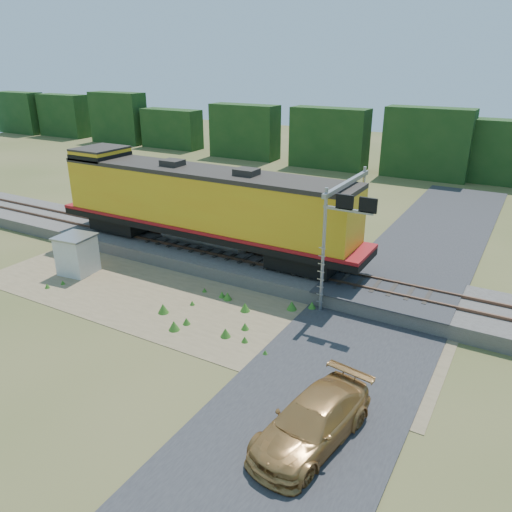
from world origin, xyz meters
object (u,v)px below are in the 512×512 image
Objects in this scene: shed at (77,254)px; car at (312,422)px; signal_gantry at (347,210)px; locomotive at (198,204)px.

shed is 19.13m from car.
signal_gantry is 12.17m from car.
locomotive is 3.98× the size of car.
shed is at bearing 170.65° from car.
locomotive is 9.02× the size of shed.
car is at bearing -74.17° from signal_gantry.
shed is 0.44× the size of car.
car is (18.13, -6.10, -0.43)m from shed.
car is at bearing -25.11° from shed.
locomotive is at bearing 176.28° from signal_gantry.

